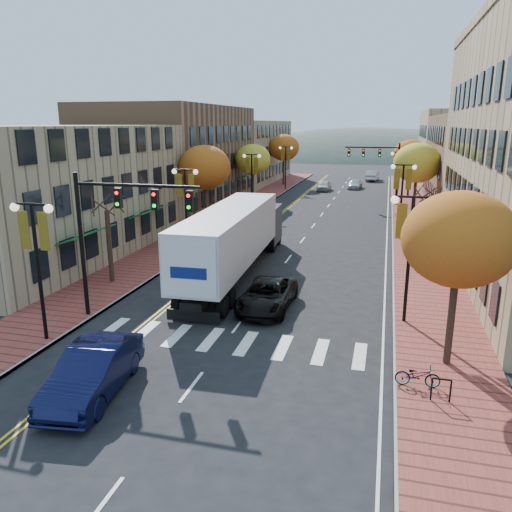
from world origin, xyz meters
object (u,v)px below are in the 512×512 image
Objects in this scene: navy_sedan at (93,371)px; black_suv at (267,295)px; bicycle at (418,375)px; semi_truck at (236,235)px.

navy_sedan is 1.01× the size of black_suv.
black_suv is at bearing 44.80° from bicycle.
bicycle is (7.00, -6.45, -0.16)m from black_suv.
semi_truck reaches higher than navy_sedan.
navy_sedan is at bearing 103.50° from bicycle.
bicycle is (10.89, 3.13, -0.30)m from navy_sedan.
black_suv is at bearing 60.54° from navy_sedan.
bicycle is at bearing -51.24° from semi_truck.
black_suv reaches higher than bicycle.
black_suv is at bearing -60.95° from semi_truck.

